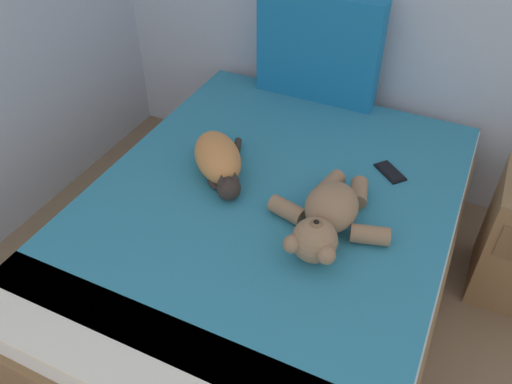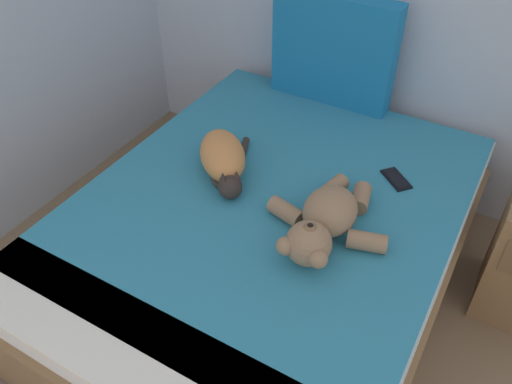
{
  "view_description": "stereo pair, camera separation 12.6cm",
  "coord_description": "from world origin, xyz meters",
  "px_view_note": "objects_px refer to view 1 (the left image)",
  "views": [
    {
      "loc": [
        1.99,
        2.03,
        1.93
      ],
      "look_at": [
        1.33,
        3.43,
        0.61
      ],
      "focal_mm": 36.32,
      "sensor_mm": 36.0,
      "label": 1
    },
    {
      "loc": [
        2.1,
        2.09,
        1.93
      ],
      "look_at": [
        1.33,
        3.43,
        0.61
      ],
      "focal_mm": 36.32,
      "sensor_mm": 36.0,
      "label": 2
    }
  ],
  "objects_px": {
    "teddy_bear": "(327,217)",
    "cell_phone": "(390,172)",
    "patterned_cushion": "(318,48)",
    "cat": "(219,160)",
    "bed": "(266,246)"
  },
  "relations": [
    {
      "from": "patterned_cushion",
      "to": "cat",
      "type": "xyz_separation_m",
      "value": [
        -0.14,
        -0.8,
        -0.2
      ]
    },
    {
      "from": "bed",
      "to": "teddy_bear",
      "type": "xyz_separation_m",
      "value": [
        0.28,
        -0.07,
        0.34
      ]
    },
    {
      "from": "cat",
      "to": "teddy_bear",
      "type": "distance_m",
      "value": 0.56
    },
    {
      "from": "patterned_cushion",
      "to": "cat",
      "type": "bearing_deg",
      "value": -99.82
    },
    {
      "from": "patterned_cushion",
      "to": "teddy_bear",
      "type": "height_order",
      "value": "patterned_cushion"
    },
    {
      "from": "teddy_bear",
      "to": "cat",
      "type": "bearing_deg",
      "value": 164.74
    },
    {
      "from": "cell_phone",
      "to": "bed",
      "type": "bearing_deg",
      "value": -135.97
    },
    {
      "from": "cat",
      "to": "cell_phone",
      "type": "relative_size",
      "value": 2.65
    },
    {
      "from": "bed",
      "to": "teddy_bear",
      "type": "height_order",
      "value": "teddy_bear"
    },
    {
      "from": "bed",
      "to": "cat",
      "type": "distance_m",
      "value": 0.43
    },
    {
      "from": "cat",
      "to": "teddy_bear",
      "type": "height_order",
      "value": "teddy_bear"
    },
    {
      "from": "teddy_bear",
      "to": "cell_phone",
      "type": "xyz_separation_m",
      "value": [
        0.13,
        0.47,
        -0.07
      ]
    },
    {
      "from": "cat",
      "to": "teddy_bear",
      "type": "relative_size",
      "value": 0.78
    },
    {
      "from": "patterned_cushion",
      "to": "teddy_bear",
      "type": "distance_m",
      "value": 1.05
    },
    {
      "from": "teddy_bear",
      "to": "cell_phone",
      "type": "bearing_deg",
      "value": 74.01
    }
  ]
}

